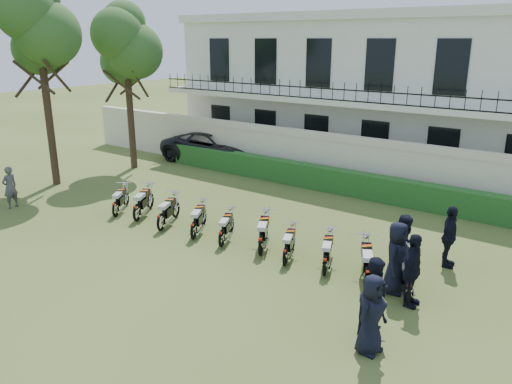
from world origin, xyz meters
TOP-DOWN VIEW (x-y plane):
  - ground at (0.00, 0.00)m, footprint 100.00×100.00m
  - perimeter_wall at (0.00, 8.00)m, footprint 30.00×0.35m
  - hedge at (1.00, 7.20)m, footprint 18.00×0.60m
  - building at (0.00, 13.96)m, footprint 20.40×9.60m
  - tree_west_mid at (-9.46, 1.00)m, footprint 3.40×3.20m
  - tree_west_near at (-8.96, 5.00)m, footprint 3.40×3.20m
  - motorcycle_0 at (-3.85, -0.27)m, footprint 1.06×1.57m
  - motorcycle_1 at (-2.88, -0.12)m, footprint 1.04×1.81m
  - motorcycle_2 at (-1.53, -0.25)m, footprint 0.90×1.80m
  - motorcycle_3 at (-0.13, -0.16)m, footprint 0.98×1.71m
  - motorcycle_4 at (0.97, -0.09)m, footprint 0.86×1.64m
  - motorcycle_5 at (2.32, 0.11)m, footprint 1.03×1.77m
  - motorcycle_6 at (3.28, -0.04)m, footprint 0.79×1.65m
  - motorcycle_7 at (4.48, 0.07)m, footprint 0.84×1.70m
  - motorcycle_8 at (5.75, -0.03)m, footprint 1.01×1.81m
  - motorcycle_9 at (6.81, -0.06)m, footprint 0.99×1.80m
  - suv at (-6.47, 8.25)m, footprint 5.89×3.02m
  - inspector at (-7.96, -1.88)m, footprint 0.45×0.63m
  - officer_0 at (6.87, -2.41)m, footprint 0.66×0.91m
  - officer_1 at (6.65, -1.68)m, footprint 0.76×0.93m
  - officer_2 at (6.88, -0.09)m, footprint 0.47×1.09m
  - officer_3 at (6.33, 0.35)m, footprint 0.64×0.95m
  - officer_4 at (6.24, 1.15)m, footprint 0.90×1.04m
  - officer_5 at (6.96, 2.67)m, footprint 0.55×1.09m

SIDE VIEW (x-z plane):
  - ground at x=0.00m, z-range 0.00..0.00m
  - motorcycle_6 at x=3.28m, z-range -0.04..0.91m
  - motorcycle_4 at x=0.97m, z-range -0.04..0.92m
  - motorcycle_7 at x=4.48m, z-range -0.04..0.94m
  - motorcycle_0 at x=-3.85m, z-range -0.04..0.95m
  - motorcycle_3 at x=-0.13m, z-range -0.04..0.99m
  - motorcycle_2 at x=-1.53m, z-range -0.04..1.00m
  - motorcycle_5 at x=2.32m, z-range -0.04..1.03m
  - motorcycle_9 at x=6.81m, z-range -0.04..1.03m
  - motorcycle_8 at x=5.75m, z-range -0.04..1.04m
  - hedge at x=1.00m, z-range 0.00..1.00m
  - motorcycle_1 at x=-2.88m, z-range -0.04..1.05m
  - suv at x=-6.47m, z-range 0.00..1.59m
  - inspector at x=-7.96m, z-range 0.00..1.61m
  - officer_0 at x=6.87m, z-range 0.00..1.72m
  - officer_1 at x=6.65m, z-range 0.00..1.77m
  - officer_5 at x=6.96m, z-range 0.00..1.78m
  - officer_4 at x=6.24m, z-range 0.00..1.82m
  - officer_2 at x=6.88m, z-range 0.00..1.84m
  - officer_3 at x=6.33m, z-range 0.00..1.88m
  - perimeter_wall at x=0.00m, z-range 0.02..2.32m
  - building at x=0.00m, z-range 0.01..7.41m
  - tree_west_near at x=-8.96m, z-range 1.94..9.84m
  - tree_west_mid at x=-9.46m, z-range 2.26..11.08m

